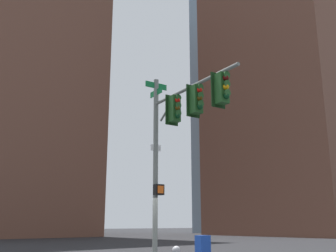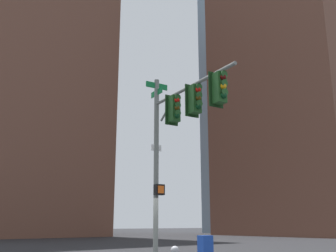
# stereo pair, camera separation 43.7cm
# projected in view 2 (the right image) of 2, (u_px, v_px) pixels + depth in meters

# --- Properties ---
(signal_pole_assembly) EXTENTS (5.27, 1.32, 7.31)m
(signal_pole_assembly) POSITION_uv_depth(u_px,v_px,m) (180.00, 125.00, 14.11)
(signal_pole_assembly) COLOR slate
(signal_pole_assembly) RESTS_ON ground_plane
(newspaper_box) EXTENTS (0.49, 0.60, 1.05)m
(newspaper_box) POSITION_uv_depth(u_px,v_px,m) (205.00, 248.00, 17.04)
(newspaper_box) COLOR #193FA5
(newspaper_box) RESTS_ON ground_plane
(building_brick_nearside) EXTENTS (27.80, 19.82, 48.56)m
(building_brick_nearside) POSITION_uv_depth(u_px,v_px,m) (13.00, 67.00, 58.30)
(building_brick_nearside) COLOR brown
(building_brick_nearside) RESTS_ON ground_plane
(building_brick_midblock) EXTENTS (20.17, 17.32, 40.16)m
(building_brick_midblock) POSITION_uv_depth(u_px,v_px,m) (296.00, 97.00, 58.47)
(building_brick_midblock) COLOR brown
(building_brick_midblock) RESTS_ON ground_plane
(building_glass_tower) EXTENTS (29.55, 26.85, 67.62)m
(building_glass_tower) POSITION_uv_depth(u_px,v_px,m) (305.00, 46.00, 72.89)
(building_glass_tower) COLOR #7A99B2
(building_glass_tower) RESTS_ON ground_plane
(building_brick_farside) EXTENTS (16.49, 15.31, 34.93)m
(building_brick_farside) POSITION_uv_depth(u_px,v_px,m) (298.00, 117.00, 59.90)
(building_brick_farside) COLOR #845B47
(building_brick_farside) RESTS_ON ground_plane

